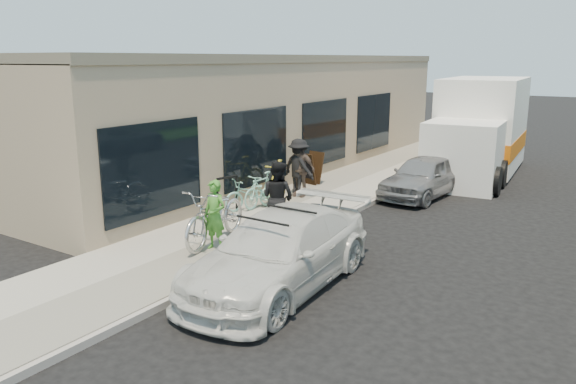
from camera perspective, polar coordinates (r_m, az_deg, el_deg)
The scene contains 17 objects.
ground at distance 11.61m, azimuth -1.00°, elevation -7.32°, with size 120.00×120.00×0.00m, color black.
sidewalk at distance 15.02m, azimuth -0.85°, elevation -2.17°, with size 3.00×34.00×0.15m, color #A29E92.
curb at distance 14.24m, azimuth 4.33°, elevation -3.13°, with size 0.12×34.00×0.13m, color #A39D95.
storefront at distance 20.51m, azimuth -0.52°, elevation 7.86°, with size 3.60×20.00×4.22m.
bike_rack at distance 14.80m, azimuth -6.21°, elevation 0.15°, with size 0.22×0.67×0.97m.
sandwich_board at distance 18.09m, azimuth 2.29°, elevation 2.45°, with size 0.73×0.74×1.02m.
sedan_white at distance 10.26m, azimuth -0.90°, elevation -6.08°, with size 2.16×4.82×1.41m.
sedan_silver at distance 17.46m, azimuth 13.55°, elevation 1.56°, with size 1.49×3.71×1.27m, color gray.
moving_truck at distance 21.51m, azimuth 18.82°, elevation 5.78°, with size 3.22×7.15×3.41m.
tandem_bike at distance 12.36m, azimuth -7.31°, elevation -2.31°, with size 0.84×2.41×1.27m, color silver.
woman_rider at distance 11.90m, azimuth -7.45°, elevation -2.35°, with size 0.55×0.36×1.50m, color #438E2F.
man_standing at distance 12.86m, azimuth -1.04°, elevation -0.56°, with size 0.83×0.65×1.71m, color black.
cruiser_bike_a at distance 15.33m, azimuth -2.66°, elevation 0.25°, with size 0.44×1.56×0.94m, color #89CDBB.
cruiser_bike_b at distance 15.08m, azimuth -3.72°, elevation -0.18°, with size 0.56×1.61×0.84m, color #89CDBB.
cruiser_bike_c at distance 16.03m, azimuth -1.10°, elevation 1.16°, with size 0.52×1.85×1.11m, color gold.
bystander_a at distance 16.47m, azimuth 1.10°, elevation 2.51°, with size 1.09×0.63×1.69m, color black.
bystander_b at distance 16.41m, azimuth 1.19°, elevation 2.36°, with size 0.95×0.40×1.62m, color brown.
Camera 1 is at (6.14, -8.96, 4.11)m, focal length 35.00 mm.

